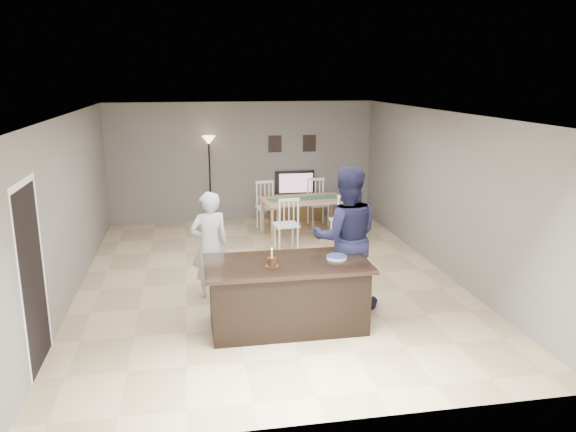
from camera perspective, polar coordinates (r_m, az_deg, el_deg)
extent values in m
plane|color=tan|center=(9.32, -2.06, -6.43)|extent=(8.00, 8.00, 0.00)
plane|color=slate|center=(12.85, -4.66, 5.48)|extent=(6.00, 0.00, 6.00)
plane|color=slate|center=(5.17, 4.19, -7.73)|extent=(6.00, 0.00, 6.00)
plane|color=slate|center=(9.03, -21.33, 0.86)|extent=(0.00, 8.00, 8.00)
plane|color=slate|center=(9.81, 15.51, 2.31)|extent=(0.00, 8.00, 8.00)
plane|color=white|center=(8.75, -2.21, 10.37)|extent=(8.00, 8.00, 0.00)
cube|color=black|center=(7.51, -0.11, -8.14)|extent=(2.00, 1.00, 0.85)
cube|color=black|center=(7.35, -0.11, -4.90)|extent=(2.15, 1.10, 0.05)
cube|color=brown|center=(12.99, 0.80, 0.91)|extent=(1.20, 0.40, 0.60)
imported|color=black|center=(12.94, 0.75, 3.40)|extent=(0.91, 0.12, 0.53)
plane|color=#EF581A|center=(12.86, 0.82, 3.37)|extent=(0.78, 0.00, 0.78)
cube|color=black|center=(12.86, -1.33, 7.33)|extent=(0.30, 0.02, 0.38)
cube|color=black|center=(13.01, 2.18, 7.40)|extent=(0.30, 0.02, 0.38)
plane|color=black|center=(6.95, -24.50, -5.84)|extent=(0.00, 2.10, 2.10)
plane|color=white|center=(6.68, -25.42, 3.00)|extent=(0.00, 1.02, 1.02)
imported|color=#BAB9BE|center=(8.47, -7.96, -2.90)|extent=(0.67, 0.53, 1.62)
imported|color=#171834|center=(8.03, 5.89, -2.22)|extent=(1.09, 0.91, 2.05)
cylinder|color=gold|center=(7.20, -1.65, -5.09)|extent=(0.16, 0.16, 0.00)
cylinder|color=#371E0F|center=(7.19, -1.65, -4.68)|extent=(0.12, 0.12, 0.10)
cylinder|color=white|center=(7.15, -1.66, -3.84)|extent=(0.02, 0.02, 0.12)
sphere|color=#FFBF4C|center=(7.13, -1.66, -3.33)|extent=(0.02, 0.02, 0.02)
cylinder|color=white|center=(7.50, 4.96, -4.30)|extent=(0.27, 0.27, 0.01)
cylinder|color=white|center=(7.50, 4.96, -4.21)|extent=(0.27, 0.27, 0.01)
cylinder|color=white|center=(7.50, 4.96, -4.11)|extent=(0.27, 0.27, 0.01)
cylinder|color=#314198|center=(7.49, 4.96, -4.05)|extent=(0.27, 0.27, 0.00)
cube|color=tan|center=(11.56, 1.57, 1.66)|extent=(1.80, 1.13, 0.04)
cylinder|color=tan|center=(11.07, -1.60, -1.02)|extent=(0.06, 0.06, 0.76)
cylinder|color=tan|center=(12.25, 4.42, 0.43)|extent=(0.06, 0.06, 0.76)
cube|color=#39674B|center=(11.55, 1.58, 1.79)|extent=(1.52, 0.53, 0.01)
cube|color=white|center=(10.77, -0.20, -0.90)|extent=(0.49, 0.47, 0.04)
cylinder|color=white|center=(10.63, -0.88, -2.50)|extent=(0.03, 0.03, 0.46)
cylinder|color=white|center=(11.04, 0.46, -1.87)|extent=(0.03, 0.03, 0.46)
cube|color=white|center=(10.46, 0.09, 1.66)|extent=(0.41, 0.07, 0.05)
cube|color=white|center=(11.14, 5.61, -0.46)|extent=(0.49, 0.47, 0.04)
cylinder|color=white|center=(10.99, 5.03, -2.01)|extent=(0.03, 0.03, 0.46)
cylinder|color=white|center=(11.42, 6.11, -1.40)|extent=(0.03, 0.03, 0.46)
cube|color=white|center=(10.84, 6.05, 2.02)|extent=(0.41, 0.07, 0.05)
cube|color=white|center=(12.16, -2.14, 0.85)|extent=(0.49, 0.47, 0.04)
cylinder|color=white|center=(12.43, -1.51, -0.05)|extent=(0.03, 0.03, 0.46)
cylinder|color=white|center=(12.02, -2.76, -0.55)|extent=(0.03, 0.03, 0.46)
cube|color=white|center=(12.24, -2.38, 3.48)|extent=(0.41, 0.07, 0.05)
cube|color=white|center=(12.49, 3.08, 1.19)|extent=(0.49, 0.47, 0.04)
cylinder|color=white|center=(12.77, 3.58, 0.31)|extent=(0.03, 0.03, 0.46)
cylinder|color=white|center=(12.34, 2.53, -0.16)|extent=(0.03, 0.03, 0.46)
cube|color=white|center=(12.56, 2.83, 3.75)|extent=(0.41, 0.07, 0.05)
cylinder|color=black|center=(12.86, -7.78, -0.67)|extent=(0.30, 0.30, 0.03)
cylinder|color=black|center=(12.66, -7.91, 3.34)|extent=(0.04, 0.04, 1.82)
cone|color=#EFC383|center=(12.52, -8.06, 7.62)|extent=(0.30, 0.30, 0.19)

